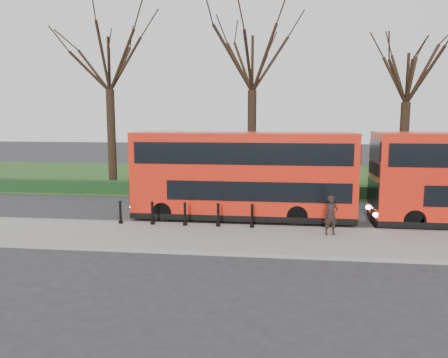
# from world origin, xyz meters

# --- Properties ---
(ground) EXTENTS (120.00, 120.00, 0.00)m
(ground) POSITION_xyz_m (0.00, 0.00, 0.00)
(ground) COLOR #28282B
(ground) RESTS_ON ground
(pavement) EXTENTS (60.00, 4.00, 0.15)m
(pavement) POSITION_xyz_m (0.00, -3.00, 0.07)
(pavement) COLOR gray
(pavement) RESTS_ON ground
(kerb) EXTENTS (60.00, 0.25, 0.16)m
(kerb) POSITION_xyz_m (0.00, -1.00, 0.07)
(kerb) COLOR slate
(kerb) RESTS_ON ground
(grass_verge) EXTENTS (60.00, 18.00, 0.06)m
(grass_verge) POSITION_xyz_m (0.00, 15.00, 0.03)
(grass_verge) COLOR #234517
(grass_verge) RESTS_ON ground
(hedge) EXTENTS (60.00, 0.90, 0.80)m
(hedge) POSITION_xyz_m (0.00, 6.80, 0.40)
(hedge) COLOR black
(hedge) RESTS_ON ground
(yellow_line_outer) EXTENTS (60.00, 0.10, 0.01)m
(yellow_line_outer) POSITION_xyz_m (0.00, -0.70, 0.01)
(yellow_line_outer) COLOR yellow
(yellow_line_outer) RESTS_ON ground
(yellow_line_inner) EXTENTS (60.00, 0.10, 0.01)m
(yellow_line_inner) POSITION_xyz_m (0.00, -0.50, 0.01)
(yellow_line_inner) COLOR yellow
(yellow_line_inner) RESTS_ON ground
(tree_left) EXTENTS (7.92, 7.92, 12.38)m
(tree_left) POSITION_xyz_m (-8.00, 10.00, 9.01)
(tree_left) COLOR black
(tree_left) RESTS_ON ground
(tree_mid) EXTENTS (7.80, 7.80, 12.19)m
(tree_mid) POSITION_xyz_m (2.00, 10.00, 8.87)
(tree_mid) COLOR black
(tree_mid) RESTS_ON ground
(tree_right) EXTENTS (6.83, 6.83, 10.68)m
(tree_right) POSITION_xyz_m (12.00, 10.00, 7.76)
(tree_right) COLOR black
(tree_right) RESTS_ON ground
(bollard_row) EXTENTS (6.12, 0.15, 1.00)m
(bollard_row) POSITION_xyz_m (-0.26, -1.35, 0.65)
(bollard_row) COLOR black
(bollard_row) RESTS_ON pavement
(bus_lead) EXTENTS (10.58, 2.43, 4.21)m
(bus_lead) POSITION_xyz_m (2.13, 0.77, 2.12)
(bus_lead) COLOR red
(bus_lead) RESTS_ON ground
(pedestrian) EXTENTS (0.65, 0.49, 1.62)m
(pedestrian) POSITION_xyz_m (6.00, -2.13, 0.96)
(pedestrian) COLOR black
(pedestrian) RESTS_ON pavement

